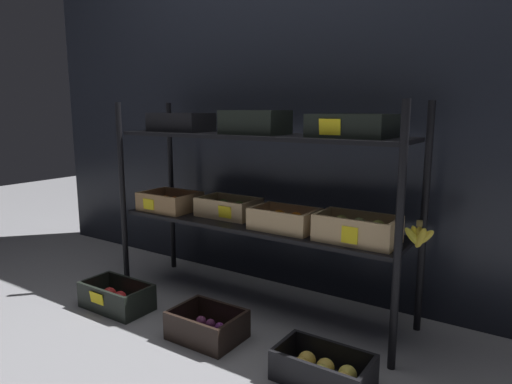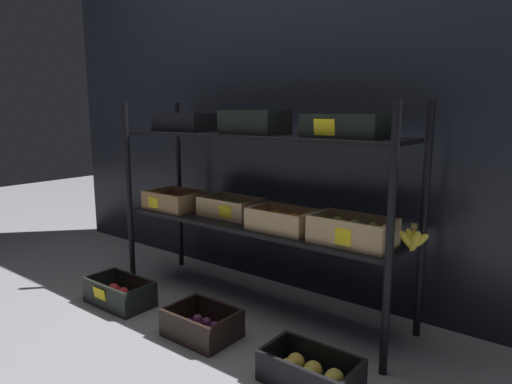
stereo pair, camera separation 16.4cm
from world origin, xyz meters
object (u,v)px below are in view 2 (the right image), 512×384
Objects in this scene: crate_ground_apple_red at (119,295)px; crate_ground_apple_gold at (311,373)px; crate_ground_plum at (202,327)px; display_rack at (260,181)px.

crate_ground_apple_gold is (1.19, 0.00, -0.00)m from crate_ground_apple_red.
crate_ground_apple_red is 0.60m from crate_ground_plum.
crate_ground_plum is at bearing 1.83° from crate_ground_apple_red.
crate_ground_plum is 0.59m from crate_ground_apple_gold.
crate_ground_plum is at bearing -92.50° from display_rack.
display_rack is at bearing 87.50° from crate_ground_plum.
display_rack is at bearing 34.79° from crate_ground_apple_red.
display_rack is 0.75m from crate_ground_plum.
crate_ground_apple_red is 1.19m from crate_ground_apple_gold.
crate_ground_apple_red is at bearing -145.21° from display_rack.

